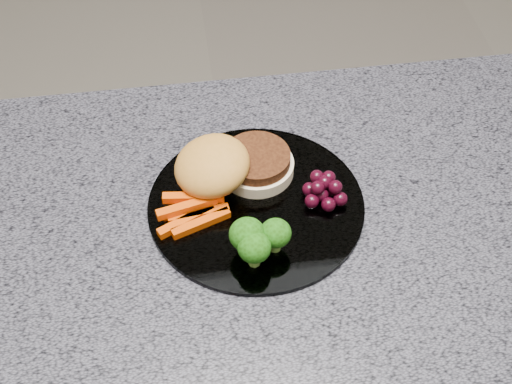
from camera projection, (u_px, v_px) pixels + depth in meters
countertop at (297, 250)px, 0.84m from camera, size 1.20×0.60×0.04m
plate at (256, 205)px, 0.86m from camera, size 0.26×0.26×0.01m
burger at (228, 168)px, 0.86m from camera, size 0.17×0.13×0.05m
carrot_sticks at (193, 211)px, 0.83m from camera, size 0.09×0.06×0.02m
broccoli at (257, 239)px, 0.78m from camera, size 0.07×0.06×0.05m
grape_bunch at (324, 189)px, 0.85m from camera, size 0.05×0.05×0.03m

